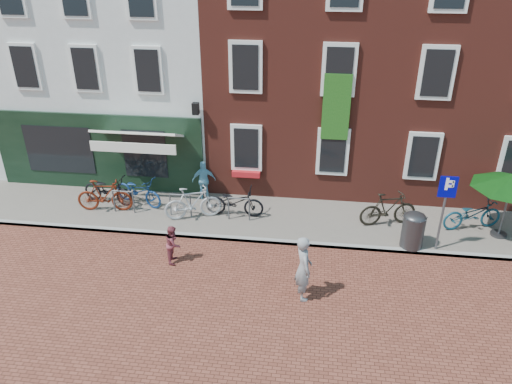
# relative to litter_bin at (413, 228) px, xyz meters

# --- Properties ---
(ground) EXTENTS (80.00, 80.00, 0.00)m
(ground) POSITION_rel_litter_bin_xyz_m (-5.97, -0.30, -0.74)
(ground) COLOR brown
(sidewalk) EXTENTS (24.00, 3.00, 0.10)m
(sidewalk) POSITION_rel_litter_bin_xyz_m (-4.97, 1.20, -0.69)
(sidewalk) COLOR slate
(sidewalk) RESTS_ON ground
(building_stucco) EXTENTS (8.00, 8.00, 9.00)m
(building_stucco) POSITION_rel_litter_bin_xyz_m (-10.97, 6.70, 3.76)
(building_stucco) COLOR silver
(building_stucco) RESTS_ON ground
(building_brick_mid) EXTENTS (6.00, 8.00, 10.00)m
(building_brick_mid) POSITION_rel_litter_bin_xyz_m (-3.97, 6.70, 4.26)
(building_brick_mid) COLOR maroon
(building_brick_mid) RESTS_ON ground
(building_brick_right) EXTENTS (6.00, 8.00, 10.00)m
(building_brick_right) POSITION_rel_litter_bin_xyz_m (2.03, 6.70, 4.26)
(building_brick_right) COLOR maroon
(building_brick_right) RESTS_ON ground
(litter_bin) EXTENTS (0.67, 0.67, 1.23)m
(litter_bin) POSITION_rel_litter_bin_xyz_m (0.00, 0.00, 0.00)
(litter_bin) COLOR #373739
(litter_bin) RESTS_ON sidewalk
(parking_sign) EXTENTS (0.50, 0.08, 2.43)m
(parking_sign) POSITION_rel_litter_bin_xyz_m (0.73, -0.06, 1.04)
(parking_sign) COLOR #4C4C4F
(parking_sign) RESTS_ON sidewalk
(woman) EXTENTS (0.62, 0.77, 1.83)m
(woman) POSITION_rel_litter_bin_xyz_m (-3.19, -2.71, 0.18)
(woman) COLOR gray
(woman) RESTS_ON ground
(boy) EXTENTS (0.50, 0.61, 1.17)m
(boy) POSITION_rel_litter_bin_xyz_m (-7.00, -1.56, -0.15)
(boy) COLOR brown
(boy) RESTS_ON ground
(cafe_person) EXTENTS (0.90, 0.55, 1.44)m
(cafe_person) POSITION_rel_litter_bin_xyz_m (-6.97, 2.30, 0.08)
(cafe_person) COLOR #74B8D2
(cafe_person) RESTS_ON sidewalk
(bicycle_0) EXTENTS (2.07, 1.05, 1.04)m
(bicycle_0) POSITION_rel_litter_bin_xyz_m (-10.25, 1.49, -0.12)
(bicycle_0) COLOR black
(bicycle_0) RESTS_ON sidewalk
(bicycle_1) EXTENTS (1.96, 0.74, 1.15)m
(bicycle_1) POSITION_rel_litter_bin_xyz_m (-10.15, 0.93, -0.06)
(bicycle_1) COLOR #5F1D0D
(bicycle_1) RESTS_ON sidewalk
(bicycle_2) EXTENTS (2.09, 1.35, 1.04)m
(bicycle_2) POSITION_rel_litter_bin_xyz_m (-9.17, 1.55, -0.12)
(bicycle_2) COLOR navy
(bicycle_2) RESTS_ON sidewalk
(bicycle_3) EXTENTS (1.99, 1.17, 1.15)m
(bicycle_3) POSITION_rel_litter_bin_xyz_m (-7.00, 0.81, -0.06)
(bicycle_3) COLOR #ABABAE
(bicycle_3) RESTS_ON sidewalk
(bicycle_4) EXTENTS (1.98, 0.70, 1.04)m
(bicycle_4) POSITION_rel_litter_bin_xyz_m (-5.66, 1.18, -0.12)
(bicycle_4) COLOR black
(bicycle_4) RESTS_ON sidewalk
(bicycle_5) EXTENTS (1.99, 1.05, 1.15)m
(bicycle_5) POSITION_rel_litter_bin_xyz_m (-0.60, 1.24, -0.06)
(bicycle_5) COLOR black
(bicycle_5) RESTS_ON sidewalk
(bicycle_6) EXTENTS (2.09, 1.24, 1.04)m
(bicycle_6) POSITION_rel_litter_bin_xyz_m (2.07, 1.35, -0.12)
(bicycle_6) COLOR #113D50
(bicycle_6) RESTS_ON sidewalk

